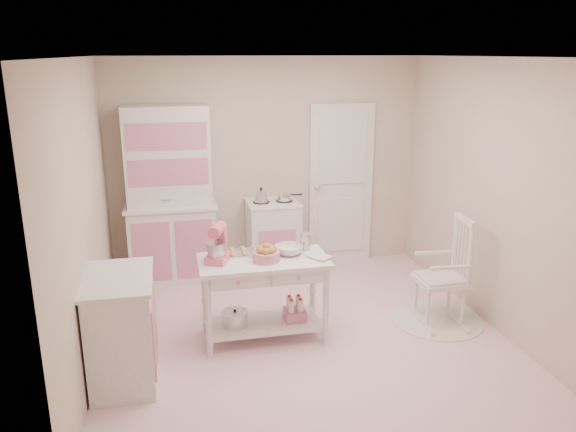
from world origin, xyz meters
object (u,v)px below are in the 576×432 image
Objects in this scene: work_table at (264,299)px; bread_basket at (266,256)px; base_cabinet at (122,329)px; rocking_chair at (441,270)px; stove at (273,238)px; hutch at (170,196)px; stand_mixer at (217,244)px.

work_table is 0.45m from bread_basket.
rocking_chair is at bearing 7.92° from base_cabinet.
work_table is at bearing -103.84° from stove.
bread_basket is at bearing -63.70° from hutch.
base_cabinet is 0.84× the size of rocking_chair.
bread_basket is at bearing 14.47° from stand_mixer.
hutch is at bearing 127.15° from stand_mixer.
hutch reaches higher than stove.
bread_basket is (-1.77, -0.02, 0.30)m from rocking_chair.
base_cabinet is 0.77× the size of work_table.
bread_basket is (-0.37, -1.63, 0.39)m from stove.
hutch is 1.73× the size of work_table.
rocking_chair is at bearing -1.09° from work_table.
bread_basket is at bearing 17.70° from base_cabinet.
rocking_chair is 1.80m from work_table.
work_table is 4.80× the size of bread_basket.
hutch is 1.33m from stove.
stand_mixer is at bearing 29.68° from base_cabinet.
stove is 1.83m from stand_mixer.
hutch is at bearing 177.61° from stove.
stand_mixer is at bearing -76.36° from hutch.
work_table is at bearing -176.48° from rocking_chair.
hutch is 1.89× the size of rocking_chair.
base_cabinet is (-1.65, -2.04, 0.00)m from stove.
hutch reaches higher than stand_mixer.
stand_mixer is (-2.21, 0.05, 0.42)m from rocking_chair.
base_cabinet is at bearing -102.12° from hutch.
stove is 2.14m from rocking_chair.
stove is at bearing 51.04° from base_cabinet.
rocking_chair is at bearing -49.08° from stove.
stove is 1.63m from work_table.
rocking_chair is at bearing 0.51° from bread_basket.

